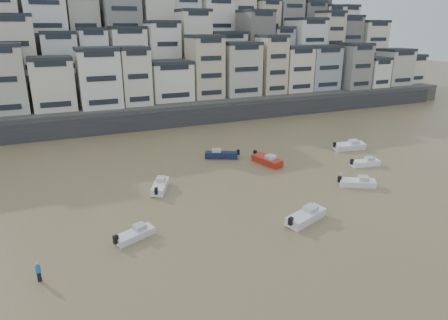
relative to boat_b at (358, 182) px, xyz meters
name	(u,v)px	position (x,y,z in m)	size (l,w,h in m)	color
harbor_wall	(176,118)	(-11.15, 40.75, 1.09)	(140.00, 3.00, 3.50)	#38383A
hillside	(148,50)	(-6.42, 80.59, 12.35)	(141.04, 66.00, 50.00)	#4C4C47
boat_b	(358,182)	(0.00, 0.00, 0.00)	(4.83, 1.58, 1.32)	white
boat_h	(221,153)	(-11.12, 17.77, 0.09)	(5.51, 1.80, 1.50)	#121A3A
boat_j	(135,233)	(-28.75, -1.63, -0.06)	(4.36, 1.43, 1.19)	silver
boat_g	(349,145)	(9.88, 13.05, 0.13)	(5.82, 1.90, 1.59)	silver
boat_f	(160,184)	(-23.27, 9.18, 0.06)	(5.30, 1.74, 1.45)	white
boat_a	(306,215)	(-11.67, -5.34, 0.11)	(5.66, 1.85, 1.54)	silver
boat_d	(365,162)	(6.57, 5.75, -0.02)	(4.71, 1.54, 1.28)	white
boat_e	(267,159)	(-6.11, 12.41, 0.13)	(5.76, 1.88, 1.57)	#AD2515
person_blue	(38,272)	(-37.16, -5.19, 0.21)	(0.44, 0.44, 1.74)	blue
person_pink	(341,178)	(-1.50, 1.43, 0.21)	(0.44, 0.44, 1.74)	#D898A7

